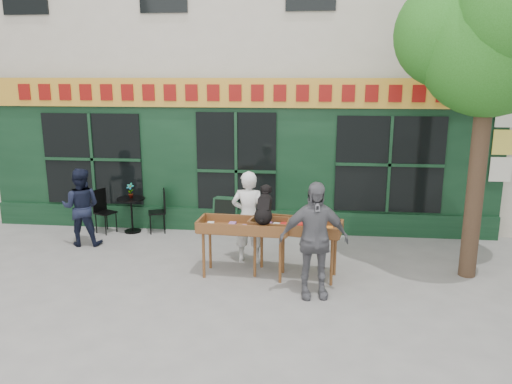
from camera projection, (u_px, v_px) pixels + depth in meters
The scene contains 14 objects.
ground at pixel (218, 271), 8.76m from camera, with size 80.00×80.00×0.00m, color slate.
building at pixel (255, 13), 13.39m from camera, with size 14.00×7.26×10.00m.
street_tree at pixel (494, 25), 7.69m from camera, with size 3.05×2.90×5.60m.
book_cart_center at pixel (244, 229), 8.41m from camera, with size 1.53×0.70×0.99m.
dog at pixel (264, 204), 8.22m from camera, with size 0.34×0.60×0.60m, color black, non-canonical shape.
woman at pixel (249, 217), 9.03m from camera, with size 0.62×0.41×1.70m, color silver.
book_cart_right at pixel (296, 230), 8.38m from camera, with size 1.58×0.86×0.99m.
man_right at pixel (314, 240), 7.60m from camera, with size 1.07×0.45×1.82m, color #58585D.
bistro_table at pixel (131, 208), 10.82m from camera, with size 0.60×0.60×0.76m.
bistro_chair_left at pixel (102, 207), 10.82m from camera, with size 0.49×0.48×0.95m.
bistro_chair_right at pixel (161, 207), 10.82m from camera, with size 0.46×0.46×0.95m.
potted_plant at pixel (130, 191), 10.73m from camera, with size 0.17×0.12×0.33m, color gray.
man_left at pixel (81, 207), 9.97m from camera, with size 0.76×0.60×1.57m, color black.
chalkboard at pixel (225, 215), 10.81m from camera, with size 0.58×0.26×0.79m.
Camera 1 is at (1.58, -8.08, 3.38)m, focal length 35.00 mm.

